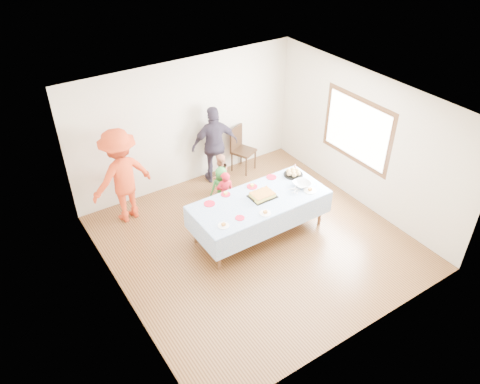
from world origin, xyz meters
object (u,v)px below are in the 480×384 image
at_px(dining_chair, 240,147).
at_px(adult_left, 122,176).
at_px(birthday_cake, 262,195).
at_px(party_table, 260,201).

height_order(dining_chair, adult_left, adult_left).
relative_size(birthday_cake, adult_left, 0.25).
distance_m(party_table, dining_chair, 2.31).
bearing_deg(adult_left, dining_chair, 176.32).
height_order(party_table, dining_chair, dining_chair).
distance_m(birthday_cake, dining_chair, 2.27).
bearing_deg(party_table, dining_chair, 65.27).
bearing_deg(birthday_cake, adult_left, 137.16).
distance_m(birthday_cake, adult_left, 2.64).
relative_size(party_table, dining_chair, 2.45).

